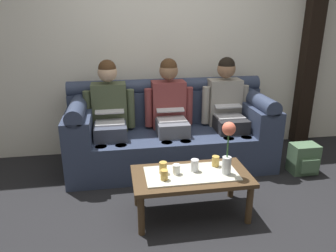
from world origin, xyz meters
TOP-DOWN VIEW (x-y plane):
  - ground_plane at (0.00, 0.00)m, footprint 14.00×14.00m
  - back_wall_patterned at (0.00, 1.70)m, footprint 6.00×0.12m
  - timber_pillar at (1.89, 1.58)m, footprint 0.20×0.20m
  - couch at (0.00, 1.17)m, footprint 2.28×0.88m
  - person_left at (-0.67, 1.16)m, footprint 0.56×0.67m
  - person_middle at (0.00, 1.17)m, footprint 0.56×0.67m
  - person_right at (0.67, 1.16)m, footprint 0.56×0.67m
  - coffee_table at (0.00, 0.11)m, footprint 1.00×0.53m
  - flower_vase at (0.29, 0.06)m, footprint 0.11×0.11m
  - cup_near_left at (-0.25, 0.03)m, footprint 0.06×0.06m
  - cup_near_right at (-0.13, 0.12)m, footprint 0.06×0.06m
  - cup_far_center at (0.04, 0.14)m, footprint 0.07×0.07m
  - cup_far_left at (0.24, 0.21)m, footprint 0.06×0.06m
  - cup_far_right at (-0.24, 0.15)m, footprint 0.07×0.07m
  - backpack_right at (1.42, 0.67)m, footprint 0.29×0.25m

SIDE VIEW (x-z plane):
  - ground_plane at x=0.00m, z-range 0.00..0.00m
  - backpack_right at x=1.42m, z-range 0.00..0.33m
  - coffee_table at x=0.00m, z-range 0.14..0.54m
  - couch at x=0.00m, z-range -0.11..0.85m
  - cup_near_right at x=-0.13m, z-range 0.40..0.48m
  - cup_near_left at x=-0.25m, z-range 0.40..0.48m
  - cup_far_left at x=0.24m, z-range 0.40..0.49m
  - cup_far_right at x=-0.24m, z-range 0.40..0.50m
  - cup_far_center at x=0.04m, z-range 0.40..0.51m
  - person_middle at x=0.00m, z-range 0.05..1.27m
  - person_left at x=-0.67m, z-range 0.05..1.27m
  - person_right at x=0.67m, z-range 0.05..1.27m
  - flower_vase at x=0.29m, z-range 0.45..0.91m
  - back_wall_patterned at x=0.00m, z-range 0.00..2.90m
  - timber_pillar at x=1.89m, z-range 0.00..2.90m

